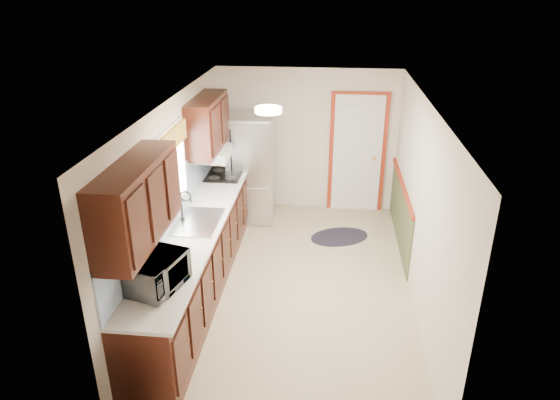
# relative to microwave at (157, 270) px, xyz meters

# --- Properties ---
(room_shell) EXTENTS (3.20, 5.20, 2.52)m
(room_shell) POSITION_rel_microwave_xyz_m (1.20, 1.63, 0.06)
(room_shell) COLOR tan
(room_shell) RESTS_ON ground
(kitchen_run) EXTENTS (0.63, 4.00, 2.20)m
(kitchen_run) POSITION_rel_microwave_xyz_m (-0.04, 1.34, -0.33)
(kitchen_run) COLOR black
(kitchen_run) RESTS_ON ground
(back_wall_trim) EXTENTS (1.12, 2.30, 2.08)m
(back_wall_trim) POSITION_rel_microwave_xyz_m (2.19, 3.84, -0.25)
(back_wall_trim) COLOR maroon
(back_wall_trim) RESTS_ON ground
(ceiling_fixture) EXTENTS (0.30, 0.30, 0.06)m
(ceiling_fixture) POSITION_rel_microwave_xyz_m (0.90, 1.43, 1.22)
(ceiling_fixture) COLOR #FFD88C
(ceiling_fixture) RESTS_ON room_shell
(microwave) EXTENTS (0.47, 0.65, 0.40)m
(microwave) POSITION_rel_microwave_xyz_m (0.00, 0.00, 0.00)
(microwave) COLOR white
(microwave) RESTS_ON kitchen_run
(refrigerator) EXTENTS (0.77, 0.75, 1.75)m
(refrigerator) POSITION_rel_microwave_xyz_m (0.34, 3.57, -0.26)
(refrigerator) COLOR #B7B7BC
(refrigerator) RESTS_ON ground
(rug) EXTENTS (1.08, 0.91, 0.01)m
(rug) POSITION_rel_microwave_xyz_m (1.80, 3.00, -1.13)
(rug) COLOR black
(rug) RESTS_ON ground
(cooktop) EXTENTS (0.52, 0.63, 0.02)m
(cooktop) POSITION_rel_microwave_xyz_m (0.01, 3.03, -0.19)
(cooktop) COLOR black
(cooktop) RESTS_ON kitchen_run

